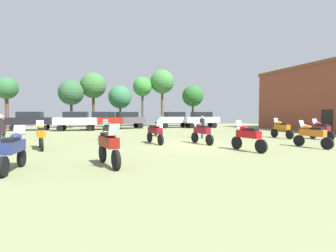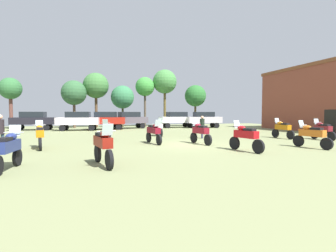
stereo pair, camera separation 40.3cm
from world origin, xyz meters
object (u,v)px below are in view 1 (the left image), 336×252
Objects in this scene: tree_1 at (71,93)px; car_4 at (201,119)px; tree_6 at (142,87)px; motorcycle_9 at (155,132)px; motorcycle_4 at (158,127)px; motorcycle_12 at (13,149)px; person_1 at (202,125)px; car_6 at (127,119)px; car_5 at (104,119)px; motorcycle_6 at (41,135)px; motorcycle_2 at (107,130)px; motorcycle_10 at (248,136)px; motorcycle_7 at (282,128)px; tree_3 at (193,96)px; car_1 at (30,119)px; car_3 at (175,118)px; person_2 at (1,130)px; motorcycle_5 at (109,145)px; tree_2 at (6,89)px; car_2 at (76,120)px; tree_5 at (162,82)px; motorcycle_8 at (202,132)px; motorcycle_3 at (312,134)px; motorcycle_11 at (321,129)px; tree_7 at (93,86)px; tree_4 at (120,97)px.

car_4 is at bearing -15.91° from tree_1.
motorcycle_9 is at bearing -100.18° from tree_6.
motorcycle_12 is (-7.80, -10.49, -0.02)m from motorcycle_4.
car_6 is at bearing -143.86° from person_1.
car_6 is at bearing -56.63° from car_5.
tree_1 reaches higher than motorcycle_6.
motorcycle_10 is (6.08, -7.67, 0.03)m from motorcycle_2.
car_4 is (0.12, 13.88, 0.44)m from motorcycle_7.
tree_1 is 1.03× the size of tree_3.
car_5 is at bearing -94.81° from car_1.
motorcycle_4 is at bearing -149.97° from car_5.
motorcycle_9 is 0.51× the size of car_4.
car_3 is at bearing 72.59° from car_4.
motorcycle_7 is (8.20, -4.47, -0.01)m from motorcycle_4.
car_1 is 1.01× the size of car_3.
person_2 is at bearing 57.85° from motorcycle_2.
motorcycle_5 is 23.96m from car_4.
tree_2 is (-22.39, 18.40, 3.89)m from motorcycle_7.
tree_1 reaches higher than car_6.
tree_5 is at bearing -55.06° from car_2.
tree_5 reaches higher than car_5.
motorcycle_8 is 0.36× the size of tree_2.
car_5 is 10.85m from tree_5.
tree_6 is at bearing 56.42° from car_4.
motorcycle_3 is at bearing -118.32° from motorcycle_7.
motorcycle_9 is at bearing -151.87° from car_2.
car_4 and car_6 have the same top height.
motorcycle_2 is at bearing 21.07° from motorcycle_4.
motorcycle_2 is at bearing 117.27° from motorcycle_10.
motorcycle_9 is at bearing 178.24° from motorcycle_11.
motorcycle_9 is at bearing 73.19° from motorcycle_4.
motorcycle_11 is at bearing -168.20° from car_4.
car_4 is (14.87, 0.64, 0.00)m from car_2.
motorcycle_12 is (-6.19, -5.64, -0.01)m from motorcycle_9.
tree_2 is at bearing 97.27° from motorcycle_6.
tree_7 is at bearing 88.27° from motorcycle_12.
motorcycle_12 reaches higher than motorcycle_2.
person_2 is 21.79m from tree_4.
tree_1 is 16.01m from tree_3.
motorcycle_6 is at bearing 61.85° from motorcycle_2.
tree_6 reaches higher than motorcycle_10.
car_3 is at bearing 64.06° from motorcycle_12.
car_4 is 9.28m from tree_6.
tree_1 is (-2.41, 24.46, 3.61)m from motorcycle_5.
motorcycle_5 reaches higher than motorcycle_4.
car_3 is (12.98, 15.97, 0.44)m from motorcycle_6.
person_2 reaches higher than motorcycle_9.
motorcycle_4 is 16.12m from tree_7.
motorcycle_6 is at bearing -91.67° from tree_1.
tree_3 is at bearing -12.04° from tree_6.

